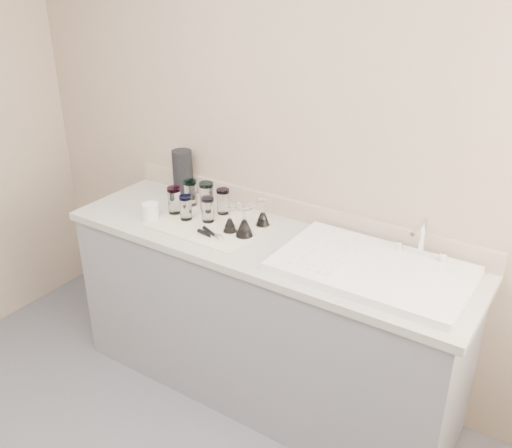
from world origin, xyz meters
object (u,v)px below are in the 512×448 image
Objects in this scene: tumbler_purple at (223,201)px; goblet_front_right at (244,226)px; tumbler_cyan at (207,196)px; white_mug at (150,212)px; tumbler_teal at (190,193)px; tumbler_blue at (186,207)px; tumbler_lavender at (208,209)px; goblet_back_right at (263,217)px; goblet_front_left at (230,223)px; can_opener at (211,235)px; tumbler_magenta at (174,200)px; paper_towel_roll at (183,174)px; sink_unit at (373,268)px.

goblet_front_right reaches higher than tumbler_purple.
tumbler_cyan reaches higher than white_mug.
white_mug is (-0.07, -0.25, -0.03)m from tumbler_teal.
tumbler_blue is 0.12m from tumbler_lavender.
goblet_back_right is at bearing 24.85° from tumbler_lavender.
tumbler_purple is 1.04× the size of white_mug.
goblet_front_left is 0.11m from can_opener.
goblet_back_right is at bearing 15.82° from tumbler_magenta.
goblet_front_left is (0.16, -0.03, -0.02)m from tumbler_lavender.
tumbler_lavender is 0.40m from paper_towel_roll.
tumbler_teal is 0.23m from tumbler_lavender.
tumbler_magenta is 0.48m from goblet_back_right.
tumbler_magenta reaches higher than goblet_front_left.
tumbler_purple is 0.25m from tumbler_magenta.
sink_unit is 6.24× the size of goblet_back_right.
tumbler_lavender is (0.11, 0.04, 0.00)m from tumbler_blue.
white_mug is (-0.52, -0.10, -0.02)m from goblet_front_right.
can_opener is (0.33, -0.12, -0.06)m from tumbler_magenta.
tumbler_purple is 0.38m from white_mug.
sink_unit is 5.10× the size of can_opener.
sink_unit reaches higher than tumbler_cyan.
goblet_back_right is at bearing -9.01° from paper_towel_roll.
goblet_back_right is 0.28m from can_opener.
tumbler_purple is 0.52× the size of paper_towel_roll.
tumbler_magenta is at bearing -176.29° from tumbler_lavender.
tumbler_lavender is (0.21, -0.11, -0.00)m from tumbler_teal.
goblet_back_right is (0.36, 0.16, -0.02)m from tumbler_blue.
tumbler_magenta is at bearing 62.55° from white_mug.
paper_towel_roll reaches higher than tumbler_cyan.
sink_unit is 6.09× the size of tumbler_purple.
tumbler_lavender is 0.28m from goblet_back_right.
goblet_front_left is at bearing -21.60° from tumbler_teal.
sink_unit is 6.42× the size of tumbler_blue.
tumbler_magenta is (-0.12, -0.13, -0.01)m from tumbler_cyan.
paper_towel_roll is at bearing 143.13° from tumbler_teal.
paper_towel_roll is (-0.23, 0.25, 0.06)m from tumbler_blue.
goblet_back_right is 0.18m from goblet_front_left.
paper_towel_roll is at bearing 131.94° from tumbler_blue.
tumbler_purple is 0.12m from tumbler_lavender.
goblet_front_right is at bearing -32.64° from tumbler_purple.
goblet_front_right reaches higher than goblet_back_right.
tumbler_purple reaches higher than goblet_front_left.
goblet_front_left is at bearing -122.96° from goblet_back_right.
tumbler_teal is 0.98× the size of tumbler_magenta.
tumbler_cyan is 1.16× the size of tumbler_lavender.
paper_towel_roll is (-0.49, 0.24, 0.08)m from goblet_front_left.
tumbler_cyan is 0.58× the size of paper_towel_roll.
tumbler_teal is 0.47m from goblet_front_right.
tumbler_teal is 0.17m from paper_towel_roll.
paper_towel_roll reaches higher than tumbler_lavender.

